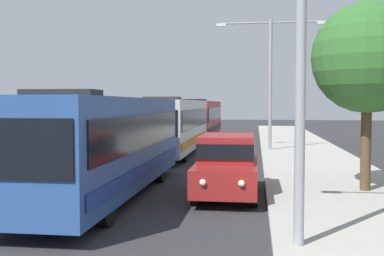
{
  "coord_description": "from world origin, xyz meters",
  "views": [
    {
      "loc": [
        3.26,
        -2.51,
        2.88
      ],
      "look_at": [
        0.68,
        16.36,
        1.87
      ],
      "focal_mm": 43.66,
      "sensor_mm": 36.0,
      "label": 1
    }
  ],
  "objects_px": {
    "bus_middle": "(200,118)",
    "streetlamp_mid": "(270,69)",
    "bus_lead": "(105,142)",
    "white_suv": "(227,163)",
    "roadside_tree": "(368,58)",
    "bus_second_in_line": "(174,125)"
  },
  "relations": [
    {
      "from": "bus_second_in_line",
      "to": "bus_middle",
      "type": "distance_m",
      "value": 12.35
    },
    {
      "from": "bus_second_in_line",
      "to": "white_suv",
      "type": "xyz_separation_m",
      "value": [
        3.7,
        -11.47,
        -0.66
      ]
    },
    {
      "from": "streetlamp_mid",
      "to": "bus_lead",
      "type": "bearing_deg",
      "value": -110.76
    },
    {
      "from": "bus_middle",
      "to": "white_suv",
      "type": "bearing_deg",
      "value": -81.18
    },
    {
      "from": "bus_second_in_line",
      "to": "roadside_tree",
      "type": "distance_m",
      "value": 13.59
    },
    {
      "from": "bus_second_in_line",
      "to": "streetlamp_mid",
      "type": "xyz_separation_m",
      "value": [
        5.4,
        2.09,
        3.23
      ]
    },
    {
      "from": "bus_lead",
      "to": "streetlamp_mid",
      "type": "distance_m",
      "value": 15.57
    },
    {
      "from": "bus_lead",
      "to": "roadside_tree",
      "type": "distance_m",
      "value": 8.53
    },
    {
      "from": "bus_lead",
      "to": "streetlamp_mid",
      "type": "height_order",
      "value": "streetlamp_mid"
    },
    {
      "from": "bus_second_in_line",
      "to": "roadside_tree",
      "type": "xyz_separation_m",
      "value": [
        7.99,
        -10.68,
        2.6
      ]
    },
    {
      "from": "bus_lead",
      "to": "bus_second_in_line",
      "type": "xyz_separation_m",
      "value": [
        0.0,
        12.15,
        0.0
      ]
    },
    {
      "from": "bus_middle",
      "to": "streetlamp_mid",
      "type": "height_order",
      "value": "streetlamp_mid"
    },
    {
      "from": "roadside_tree",
      "to": "bus_second_in_line",
      "type": "bearing_deg",
      "value": 126.81
    },
    {
      "from": "streetlamp_mid",
      "to": "roadside_tree",
      "type": "xyz_separation_m",
      "value": [
        2.6,
        -12.77,
        -0.64
      ]
    },
    {
      "from": "bus_lead",
      "to": "bus_middle",
      "type": "height_order",
      "value": "same"
    },
    {
      "from": "white_suv",
      "to": "streetlamp_mid",
      "type": "height_order",
      "value": "streetlamp_mid"
    },
    {
      "from": "bus_lead",
      "to": "roadside_tree",
      "type": "bearing_deg",
      "value": 10.42
    },
    {
      "from": "bus_middle",
      "to": "streetlamp_mid",
      "type": "xyz_separation_m",
      "value": [
        5.4,
        -10.26,
        3.23
      ]
    },
    {
      "from": "white_suv",
      "to": "roadside_tree",
      "type": "distance_m",
      "value": 5.45
    },
    {
      "from": "bus_middle",
      "to": "streetlamp_mid",
      "type": "distance_m",
      "value": 12.04
    },
    {
      "from": "white_suv",
      "to": "roadside_tree",
      "type": "bearing_deg",
      "value": 10.39
    },
    {
      "from": "bus_lead",
      "to": "roadside_tree",
      "type": "height_order",
      "value": "roadside_tree"
    }
  ]
}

